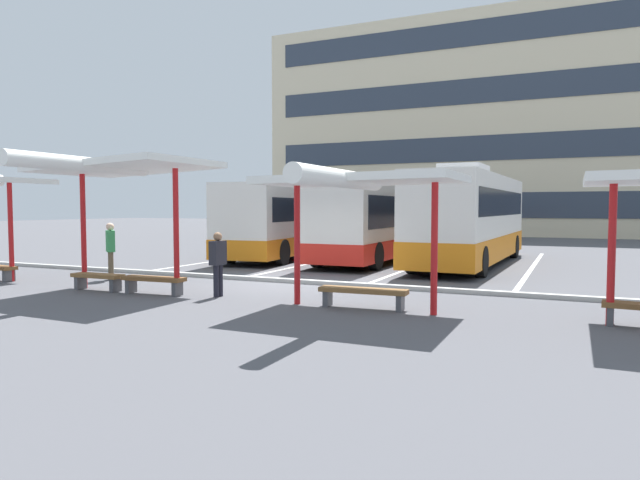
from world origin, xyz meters
TOP-DOWN VIEW (x-y plane):
  - ground_plane at (0.00, 0.00)m, footprint 160.00×160.00m
  - terminal_building at (0.03, 37.02)m, footprint 35.03×13.51m
  - coach_bus_0 at (-4.26, 9.03)m, footprint 3.55×12.38m
  - coach_bus_1 at (-0.04, 8.76)m, footprint 2.59×11.74m
  - coach_bus_2 at (3.80, 7.86)m, footprint 2.86×11.08m
  - lane_stripe_0 at (-6.07, 7.58)m, footprint 0.16×14.00m
  - lane_stripe_1 at (-2.02, 7.58)m, footprint 0.16×14.00m
  - lane_stripe_2 at (2.02, 7.58)m, footprint 0.16×14.00m
  - lane_stripe_3 at (6.07, 7.58)m, footprint 0.16×14.00m
  - waiting_shelter_1 at (-3.20, -3.29)m, footprint 4.15×5.06m
  - bench_2 at (-4.10, -3.19)m, footprint 1.52×0.47m
  - bench_3 at (-2.30, -3.08)m, footprint 1.74×0.54m
  - waiting_shelter_2 at (3.27, -3.13)m, footprint 4.15×4.66m
  - bench_4 at (3.27, -2.79)m, footprint 1.98×0.53m
  - platform_kerb at (0.00, 0.30)m, footprint 44.00×0.24m
  - waiting_passenger_0 at (-5.44, -1.37)m, footprint 0.53×0.49m
  - waiting_passenger_1 at (-0.57, -2.73)m, footprint 0.22×0.47m

SIDE VIEW (x-z plane):
  - ground_plane at x=0.00m, z-range 0.00..0.00m
  - lane_stripe_0 at x=-6.07m, z-range 0.00..0.01m
  - lane_stripe_1 at x=-2.02m, z-range 0.00..0.01m
  - lane_stripe_2 at x=2.02m, z-range 0.00..0.01m
  - lane_stripe_3 at x=6.07m, z-range 0.00..0.01m
  - platform_kerb at x=0.00m, z-range 0.00..0.12m
  - bench_2 at x=-4.10m, z-range 0.11..0.56m
  - bench_3 at x=-2.30m, z-range 0.11..0.56m
  - bench_4 at x=3.27m, z-range 0.12..0.57m
  - waiting_passenger_1 at x=-0.57m, z-range 0.12..1.72m
  - waiting_passenger_0 at x=-5.44m, z-range 0.15..1.90m
  - coach_bus_0 at x=-4.26m, z-range -0.14..3.37m
  - coach_bus_1 at x=-0.04m, z-range -0.13..3.42m
  - coach_bus_2 at x=3.80m, z-range -0.15..3.61m
  - waiting_shelter_2 at x=3.27m, z-range 1.26..4.22m
  - waiting_shelter_1 at x=-3.20m, z-range 1.47..4.90m
  - terminal_building at x=0.03m, z-range -1.36..18.92m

